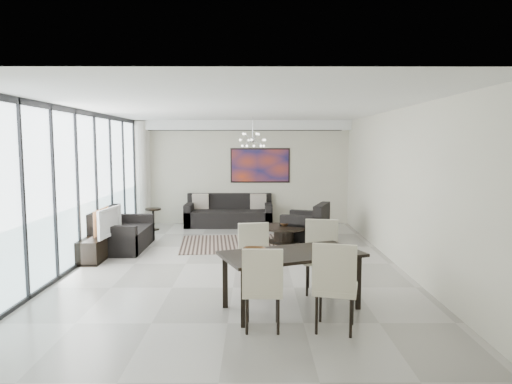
{
  "coord_description": "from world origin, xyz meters",
  "views": [
    {
      "loc": [
        0.34,
        -8.42,
        2.25
      ],
      "look_at": [
        0.37,
        1.09,
        1.25
      ],
      "focal_mm": 32.0,
      "sensor_mm": 36.0,
      "label": 1
    }
  ],
  "objects_px": {
    "sofa_main": "(229,215)",
    "dining_table": "(292,259)",
    "tv_console": "(99,247)",
    "television": "(105,222)",
    "coffee_table": "(284,233)"
  },
  "relations": [
    {
      "from": "tv_console",
      "to": "sofa_main",
      "type": "bearing_deg",
      "value": 56.35
    },
    {
      "from": "sofa_main",
      "to": "television",
      "type": "distance_m",
      "value": 4.3
    },
    {
      "from": "coffee_table",
      "to": "sofa_main",
      "type": "relative_size",
      "value": 0.45
    },
    {
      "from": "sofa_main",
      "to": "television",
      "type": "relative_size",
      "value": 2.43
    },
    {
      "from": "coffee_table",
      "to": "tv_console",
      "type": "height_order",
      "value": "tv_console"
    },
    {
      "from": "coffee_table",
      "to": "television",
      "type": "xyz_separation_m",
      "value": [
        -3.61,
        -1.45,
        0.52
      ]
    },
    {
      "from": "tv_console",
      "to": "dining_table",
      "type": "xyz_separation_m",
      "value": [
        3.61,
        -2.82,
        0.47
      ]
    },
    {
      "from": "coffee_table",
      "to": "dining_table",
      "type": "xyz_separation_m",
      "value": [
        -0.17,
        -4.22,
        0.48
      ]
    },
    {
      "from": "sofa_main",
      "to": "television",
      "type": "height_order",
      "value": "television"
    },
    {
      "from": "sofa_main",
      "to": "dining_table",
      "type": "height_order",
      "value": "sofa_main"
    },
    {
      "from": "sofa_main",
      "to": "dining_table",
      "type": "bearing_deg",
      "value": -79.28
    },
    {
      "from": "coffee_table",
      "to": "sofa_main",
      "type": "bearing_deg",
      "value": 122.17
    },
    {
      "from": "tv_console",
      "to": "television",
      "type": "distance_m",
      "value": 0.53
    },
    {
      "from": "coffee_table",
      "to": "dining_table",
      "type": "bearing_deg",
      "value": -92.26
    },
    {
      "from": "dining_table",
      "to": "television",
      "type": "bearing_deg",
      "value": 141.26
    }
  ]
}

